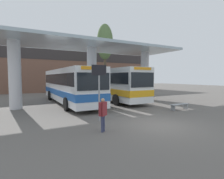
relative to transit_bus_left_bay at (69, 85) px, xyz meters
The scene contains 10 objects.
ground_plane 10.44m from the transit_bus_left_bay, 78.98° to the right, with size 100.00×100.00×0.00m, color #605B56.
townhouse_backdrop 14.47m from the transit_bus_left_bay, 82.09° to the left, with size 40.00×0.58×7.25m.
station_canopy 3.55m from the transit_bus_left_bay, 28.55° to the right, with size 18.15×6.28×5.70m.
transit_bus_left_bay is the anchor object (origin of this frame).
transit_bus_center_bay 4.61m from the transit_bus_left_bay, ahead, with size 2.82×11.37×3.41m.
waiting_bench_near_pillar 10.23m from the transit_bus_left_bay, 49.26° to the right, with size 1.78×0.44×0.46m.
info_sign_platform 7.85m from the transit_bus_left_bay, 92.77° to the right, with size 0.90×0.09×3.25m.
pedestrian_waiting 9.86m from the transit_bus_left_bay, 96.36° to the right, with size 0.52×0.43×1.58m.
poplar_tree_behind_left 12.16m from the transit_bus_left_bay, 43.89° to the left, with size 2.47×2.47×10.70m.
parked_car_street 16.51m from the transit_bus_left_bay, 39.08° to the left, with size 4.43×2.11×2.14m.
Camera 1 is at (-6.55, -6.86, 2.53)m, focal length 28.00 mm.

